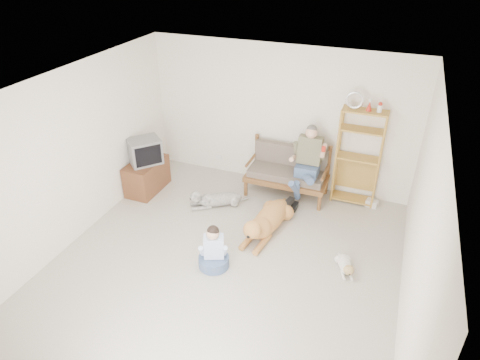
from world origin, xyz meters
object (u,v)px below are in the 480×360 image
at_px(etagere, 358,157).
at_px(tv_stand, 147,176).
at_px(golden_retriever, 266,221).
at_px(loveseat, 288,170).

distance_m(etagere, tv_stand, 3.93).
height_order(tv_stand, golden_retriever, tv_stand).
bearing_deg(loveseat, tv_stand, -161.45).
height_order(etagere, tv_stand, etagere).
bearing_deg(golden_retriever, etagere, 59.03).
height_order(loveseat, golden_retriever, loveseat).
distance_m(loveseat, tv_stand, 2.69).
relative_size(loveseat, tv_stand, 1.65).
bearing_deg(tv_stand, loveseat, 19.60).
relative_size(etagere, tv_stand, 2.29).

